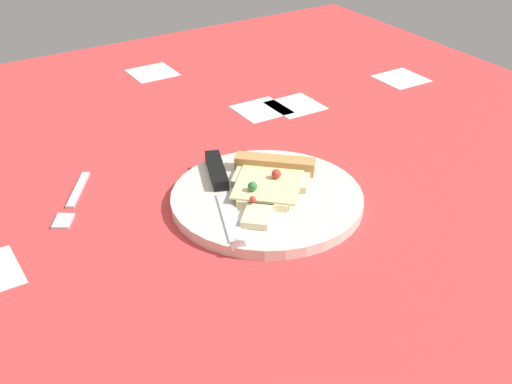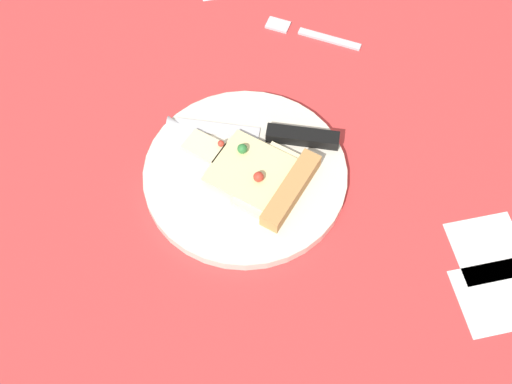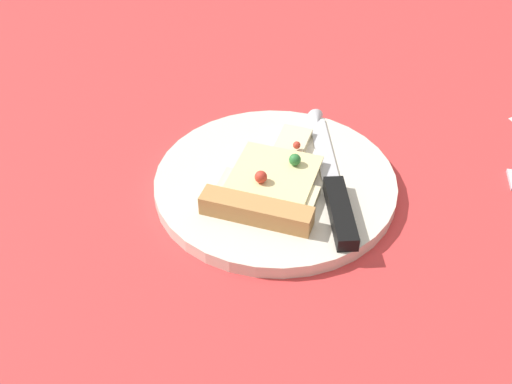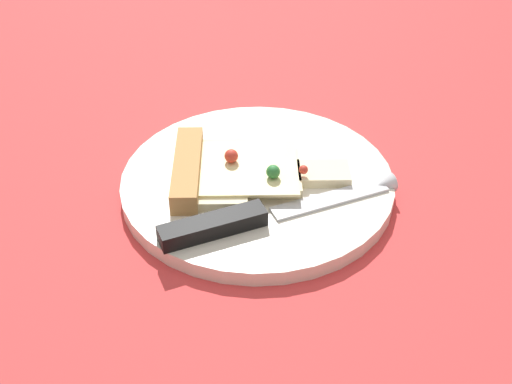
% 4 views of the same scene
% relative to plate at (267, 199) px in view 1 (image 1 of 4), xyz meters
% --- Properties ---
extents(ground_plane, '(1.55, 1.55, 0.03)m').
position_rel_plate_xyz_m(ground_plane, '(0.05, -0.01, -0.02)').
color(ground_plane, '#D13838').
rests_on(ground_plane, ground).
extents(plate, '(0.28, 0.28, 0.02)m').
position_rel_plate_xyz_m(plate, '(0.00, 0.00, 0.00)').
color(plate, silver).
rests_on(plate, ground_plane).
extents(pizza_slice, '(0.18, 0.18, 0.03)m').
position_rel_plate_xyz_m(pizza_slice, '(-0.02, -0.02, 0.02)').
color(pizza_slice, beige).
rests_on(pizza_slice, plate).
extents(knife, '(0.10, 0.23, 0.02)m').
position_rel_plate_xyz_m(knife, '(0.05, -0.04, 0.01)').
color(knife, silver).
rests_on(knife, plate).
extents(fork, '(0.10, 0.14, 0.01)m').
position_rel_plate_xyz_m(fork, '(0.24, -0.15, -0.00)').
color(fork, silver).
rests_on(fork, ground_plane).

